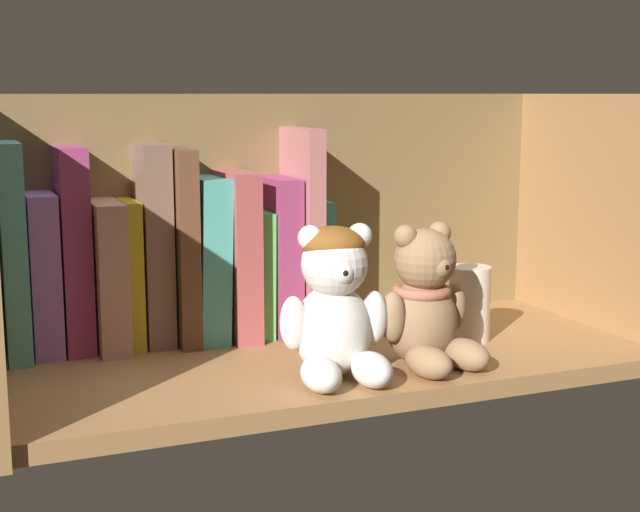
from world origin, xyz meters
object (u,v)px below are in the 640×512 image
at_px(book_0, 11,250).
at_px(teddy_bear_smaller, 426,306).
at_px(pillar_candle, 469,304).
at_px(book_2, 73,250).
at_px(book_12, 313,263).
at_px(book_10, 275,254).
at_px(book_9, 255,271).
at_px(book_11, 296,229).
at_px(book_8, 233,253).
at_px(book_6, 178,245).
at_px(book_5, 152,244).
at_px(book_3, 105,274).
at_px(book_7, 204,257).
at_px(teddy_bear_larger, 335,306).
at_px(book_1, 42,274).
at_px(book_4, 129,272).

bearing_deg(book_0, teddy_bear_smaller, -27.27).
distance_m(teddy_bear_smaller, pillar_candle, 0.12).
height_order(book_2, book_12, book_2).
relative_size(book_2, book_10, 1.22).
height_order(book_9, book_11, book_11).
bearing_deg(book_8, book_11, 0.00).
distance_m(book_2, teddy_bear_smaller, 0.40).
bearing_deg(book_11, book_6, 180.00).
bearing_deg(book_6, book_9, 0.00).
distance_m(book_5, book_8, 0.10).
relative_size(book_3, pillar_candle, 1.92).
height_order(book_8, teddy_bear_smaller, book_8).
xyz_separation_m(book_6, book_8, (0.07, 0.00, -0.01)).
height_order(book_8, book_11, book_11).
bearing_deg(book_2, pillar_candle, -17.39).
bearing_deg(book_10, book_2, 180.00).
relative_size(book_3, book_12, 1.06).
bearing_deg(book_9, book_7, 180.00).
distance_m(book_7, book_12, 0.14).
xyz_separation_m(book_0, book_7, (0.22, 0.00, -0.02)).
height_order(teddy_bear_larger, pillar_candle, teddy_bear_larger).
xyz_separation_m(book_1, book_8, (0.22, 0.00, 0.01)).
bearing_deg(book_3, book_9, 0.00).
relative_size(book_3, book_7, 0.88).
height_order(book_2, teddy_bear_smaller, book_2).
xyz_separation_m(teddy_bear_larger, pillar_candle, (0.21, 0.07, -0.03)).
bearing_deg(book_8, book_0, 180.00).
relative_size(book_0, pillar_candle, 2.68).
bearing_deg(book_10, pillar_candle, -35.01).
relative_size(book_10, pillar_candle, 2.14).
xyz_separation_m(book_7, book_9, (0.06, 0.00, -0.02)).
xyz_separation_m(book_8, pillar_candle, (0.25, -0.14, -0.06)).
bearing_deg(teddy_bear_smaller, book_11, 108.35).
height_order(book_5, teddy_bear_larger, book_5).
bearing_deg(book_10, book_1, 180.00).
xyz_separation_m(book_0, book_10, (0.31, 0.00, -0.02)).
xyz_separation_m(book_1, book_12, (0.33, 0.00, -0.01)).
relative_size(book_2, book_7, 1.20).
xyz_separation_m(book_3, book_4, (0.03, 0.00, -0.00)).
bearing_deg(book_7, book_6, 180.00).
height_order(teddy_bear_smaller, pillar_candle, teddy_bear_smaller).
relative_size(book_12, teddy_bear_smaller, 1.04).
xyz_separation_m(book_8, book_12, (0.10, 0.00, -0.02)).
bearing_deg(book_12, book_5, 180.00).
xyz_separation_m(book_5, book_9, (0.13, 0.00, -0.04)).
relative_size(book_1, book_10, 0.95).
bearing_deg(book_6, teddy_bear_larger, -62.26).
bearing_deg(book_9, book_11, 0.00).
relative_size(book_4, teddy_bear_larger, 1.07).
relative_size(book_5, book_11, 0.94).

